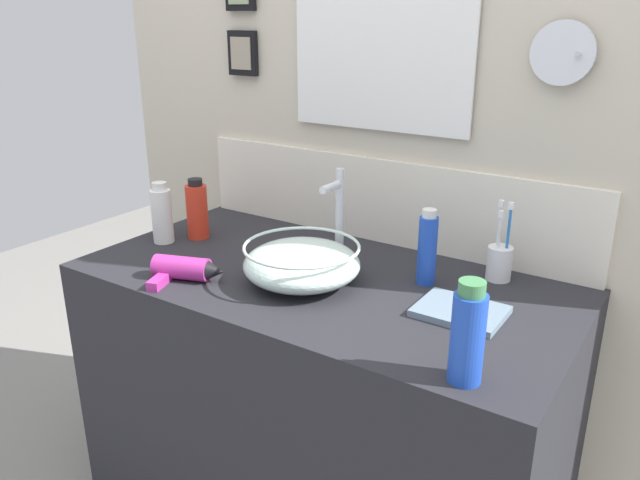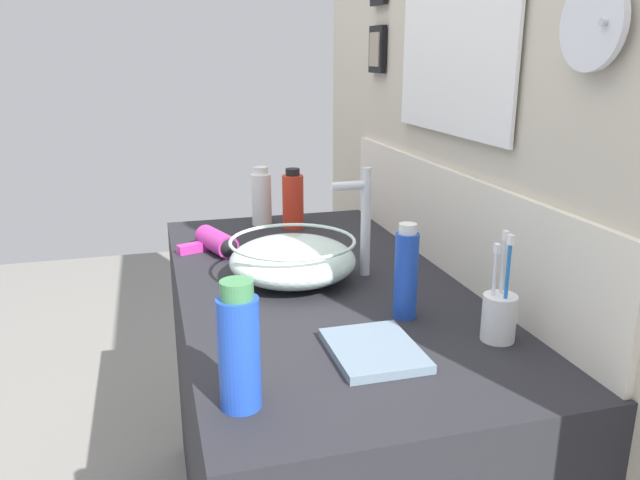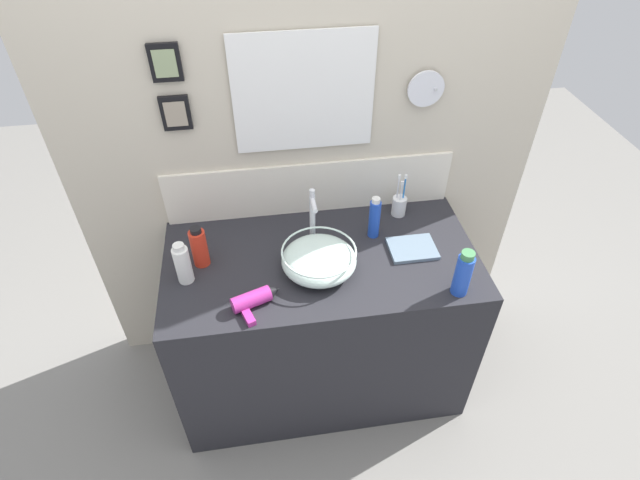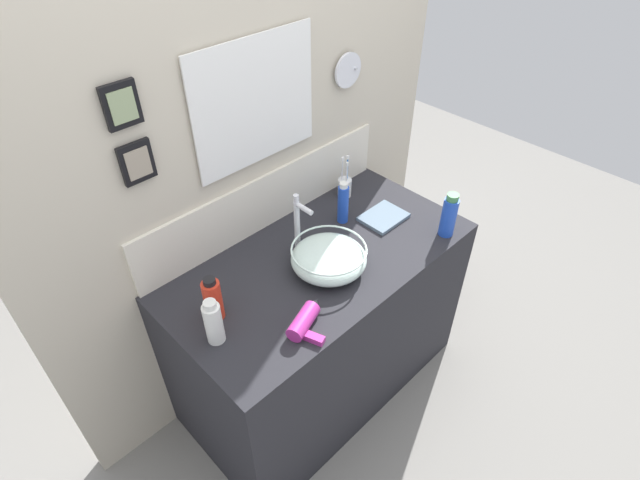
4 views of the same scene
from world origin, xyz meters
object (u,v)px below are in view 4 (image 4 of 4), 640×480
Objects in this scene: hair_drier at (306,320)px; soap_dispenser at (213,299)px; toothbrush_cup at (345,187)px; shampoo_bottle at (449,216)px; hand_towel at (384,217)px; lotion_bottle at (343,203)px; spray_bottle at (213,322)px; faucet at (298,220)px; glass_bowl_sink at (329,258)px.

soap_dispenser is (-0.20, 0.25, 0.06)m from hair_drier.
toothbrush_cup is (0.67, 0.44, 0.02)m from hair_drier.
shampoo_bottle reaches higher than hand_towel.
lotion_bottle is (0.72, 0.06, 0.01)m from soap_dispenser.
hand_towel is at bearing -91.34° from toothbrush_cup.
shampoo_bottle reaches higher than lotion_bottle.
shampoo_bottle is 1.03× the size of lotion_bottle.
spray_bottle is 0.92m from hand_towel.
faucet is 1.36× the size of hand_towel.
lotion_bottle is 1.07× the size of spray_bottle.
glass_bowl_sink is 1.62× the size of spray_bottle.
soap_dispenser reaches higher than hand_towel.
hair_drier is 1.07× the size of spray_bottle.
faucet reaches higher than hair_drier.
glass_bowl_sink is 0.54m from shampoo_bottle.
lotion_bottle is (0.52, 0.32, 0.07)m from hair_drier.
glass_bowl_sink is at bearing -172.18° from hand_towel.
glass_bowl_sink is 0.19m from faucet.
soap_dispenser is at bearing 176.52° from hand_towel.
glass_bowl_sink is at bearing -2.34° from spray_bottle.
hand_towel is (0.86, -0.05, -0.08)m from soap_dispenser.
faucet is 1.43× the size of spray_bottle.
glass_bowl_sink reaches higher than hand_towel.
shampoo_bottle is (0.10, -0.49, 0.05)m from toothbrush_cup.
hair_drier is 1.00× the size of lotion_bottle.
spray_bottle is at bearing 167.95° from shampoo_bottle.
faucet reaches higher than glass_bowl_sink.
toothbrush_cup is 0.96m from spray_bottle.
toothbrush_cup is 0.25m from hand_towel.
soap_dispenser is 0.72m from lotion_bottle.
faucet is 1.34× the size of lotion_bottle.
faucet is 0.47m from soap_dispenser.
shampoo_bottle reaches higher than soap_dispenser.
hand_towel is at bearing 2.11° from spray_bottle.
hand_towel is at bearing -16.01° from faucet.
toothbrush_cup is 1.03× the size of shampoo_bottle.
toothbrush_cup reaches higher than hand_towel.
spray_bottle is at bearing -124.29° from soap_dispenser.
glass_bowl_sink is 1.53× the size of hand_towel.
soap_dispenser reaches higher than hair_drier.
hair_drier is at bearing 176.26° from shampoo_bottle.
hand_towel is at bearing 112.90° from shampoo_bottle.
soap_dispenser is at bearing -174.87° from lotion_bottle.
glass_bowl_sink is at bearing -90.00° from faucet.
soap_dispenser is (-0.46, 0.11, 0.03)m from glass_bowl_sink.
glass_bowl_sink is 0.41m from hand_towel.
toothbrush_cup reaches higher than lotion_bottle.
toothbrush_cup reaches higher than hair_drier.
shampoo_bottle is (0.51, -0.37, -0.05)m from faucet.
soap_dispenser is (-0.86, -0.19, 0.04)m from toothbrush_cup.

